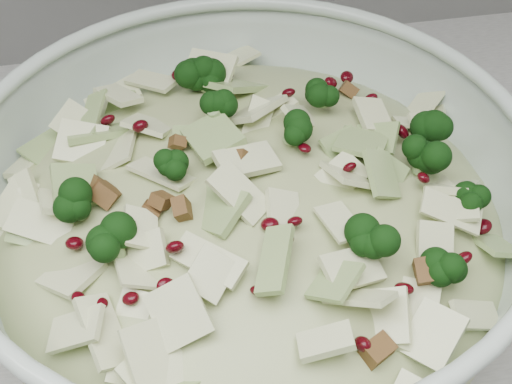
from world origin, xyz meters
TOP-DOWN VIEW (x-y plane):
  - mixing_bowl at (0.40, 1.60)m, footprint 0.53×0.53m
  - salad at (0.40, 1.60)m, footprint 0.45×0.45m

SIDE VIEW (x-z plane):
  - mixing_bowl at x=0.40m, z-range 0.90..1.06m
  - salad at x=0.40m, z-range 0.93..1.09m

